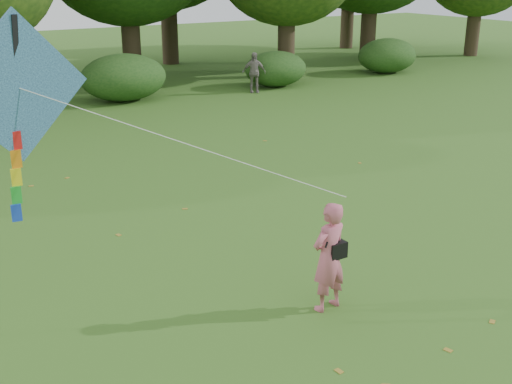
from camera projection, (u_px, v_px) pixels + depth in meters
ground at (355, 309)px, 10.21m from camera, size 100.00×100.00×0.00m
man_kite_flyer at (329, 257)px, 9.95m from camera, size 0.71×0.52×1.79m
bystander_right at (254, 73)px, 27.41m from camera, size 1.09×0.81×1.72m
crossbody_bag at (336, 249)px, 9.95m from camera, size 0.43×0.20×0.71m
flying_kite at (19, 92)px, 8.58m from camera, size 5.22×2.18×2.94m
shrub_band at (31, 89)px, 23.66m from camera, size 39.15×3.22×1.88m
fallen_leaves at (244, 228)px, 13.36m from camera, size 8.37×11.41×0.01m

